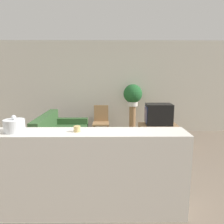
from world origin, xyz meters
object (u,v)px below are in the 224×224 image
(television, at_px, (158,114))
(wooden_chair, at_px, (101,120))
(potted_plant, at_px, (133,94))
(decorative_bowl, at_px, (14,126))
(couch, at_px, (61,138))

(television, distance_m, wooden_chair, 1.61)
(wooden_chair, distance_m, potted_plant, 1.17)
(wooden_chair, relative_size, decorative_bowl, 3.57)
(potted_plant, height_order, decorative_bowl, potted_plant)
(television, xyz_separation_m, wooden_chair, (-1.42, 0.70, -0.31))
(wooden_chair, bearing_deg, decorative_bowl, -105.76)
(television, bearing_deg, couch, -172.56)
(wooden_chair, bearing_deg, potted_plant, 19.90)
(couch, distance_m, decorative_bowl, 2.43)
(couch, height_order, decorative_bowl, decorative_bowl)
(couch, xyz_separation_m, potted_plant, (1.78, 1.32, 0.89))
(potted_plant, bearing_deg, couch, -143.37)
(television, height_order, potted_plant, potted_plant)
(couch, relative_size, decorative_bowl, 6.53)
(wooden_chair, bearing_deg, couch, -131.46)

